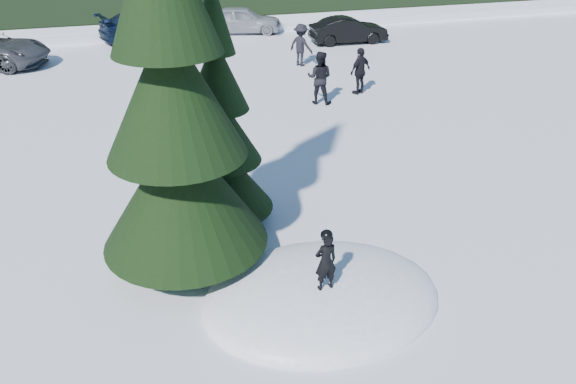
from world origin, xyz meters
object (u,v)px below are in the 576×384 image
object	(u,v)px
adult_2	(301,45)
car_5	(348,30)
car_3	(150,25)
adult_0	(320,78)
car_4	(242,20)
spruce_short	(220,136)
spruce_tall	(174,108)
adult_1	(360,71)
child_skier	(326,262)

from	to	relation	value
adult_2	car_5	bearing A→B (deg)	-83.02
car_3	adult_0	bearing A→B (deg)	-173.02
car_4	car_5	bearing A→B (deg)	-113.55
spruce_short	car_5	world-z (taller)	spruce_short
spruce_tall	adult_0	size ratio (longest dim) A/B	4.66
adult_1	car_4	world-z (taller)	adult_1
child_skier	adult_0	size ratio (longest dim) A/B	0.61
adult_0	car_5	world-z (taller)	adult_0
adult_0	car_5	size ratio (longest dim) A/B	0.48
spruce_tall	child_skier	distance (m)	3.77
car_4	spruce_short	bearing A→B (deg)	-178.27
spruce_tall	child_skier	world-z (taller)	spruce_tall
car_3	car_5	size ratio (longest dim) A/B	1.32
spruce_tall	adult_0	distance (m)	10.57
spruce_short	car_3	bearing A→B (deg)	90.71
spruce_short	adult_2	bearing A→B (deg)	64.94
adult_0	adult_1	bearing A→B (deg)	-130.77
adult_0	car_5	xyz separation A→B (m)	(4.37, 8.15, -0.30)
adult_1	spruce_tall	bearing A→B (deg)	24.50
child_skier	adult_0	xyz separation A→B (m)	(3.61, 10.64, -0.12)
child_skier	car_4	bearing A→B (deg)	-104.75
adult_2	car_3	world-z (taller)	adult_2
child_skier	spruce_short	bearing A→B (deg)	-78.03
child_skier	adult_2	xyz separation A→B (m)	(4.47, 15.51, -0.16)
car_4	spruce_tall	bearing A→B (deg)	179.98
spruce_short	car_4	world-z (taller)	spruce_short
spruce_tall	adult_1	size ratio (longest dim) A/B	5.03
spruce_tall	spruce_short	xyz separation A→B (m)	(1.00, 1.40, -1.22)
car_4	car_5	xyz separation A→B (m)	(4.56, -3.67, -0.07)
car_3	adult_2	bearing A→B (deg)	-155.53
car_3	spruce_short	bearing A→B (deg)	164.60
adult_1	spruce_short	bearing A→B (deg)	23.83
adult_1	car_5	size ratio (longest dim) A/B	0.45
car_5	child_skier	bearing A→B (deg)	158.79
spruce_short	adult_0	xyz separation A→B (m)	(4.75, 7.14, -1.18)
car_4	adult_2	bearing A→B (deg)	-156.09
adult_2	car_5	world-z (taller)	adult_2
spruce_short	car_3	world-z (taller)	spruce_short
car_5	spruce_short	bearing A→B (deg)	150.98
child_skier	car_3	xyz separation A→B (m)	(-1.38, 22.34, -0.31)
adult_0	adult_2	xyz separation A→B (m)	(0.86, 4.87, -0.04)
adult_1	adult_2	world-z (taller)	adult_2
child_skier	car_4	distance (m)	22.72
adult_0	adult_2	size ratio (longest dim) A/B	1.04
car_5	adult_0	bearing A→B (deg)	153.61
adult_1	adult_2	distance (m)	4.37
adult_2	car_5	xyz separation A→B (m)	(3.50, 3.28, -0.26)
adult_2	car_4	xyz separation A→B (m)	(-1.06, 6.95, -0.19)
spruce_tall	adult_0	bearing A→B (deg)	56.05
child_skier	car_5	size ratio (longest dim) A/B	0.29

